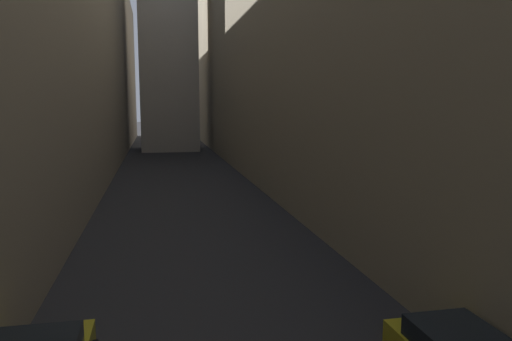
# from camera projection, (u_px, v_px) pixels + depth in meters

# --- Properties ---
(ground_plane) EXTENTS (264.00, 264.00, 0.00)m
(ground_plane) POSITION_uv_depth(u_px,v_px,m) (179.00, 177.00, 40.88)
(ground_plane) COLOR #232326
(building_block_left) EXTENTS (14.92, 108.00, 23.17)m
(building_block_left) POSITION_uv_depth(u_px,v_px,m) (13.00, 37.00, 38.60)
(building_block_left) COLOR #756B5B
(building_block_left) RESTS_ON ground
(building_block_right) EXTENTS (10.89, 108.00, 25.97)m
(building_block_right) POSITION_uv_depth(u_px,v_px,m) (298.00, 28.00, 43.24)
(building_block_right) COLOR gray
(building_block_right) RESTS_ON ground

